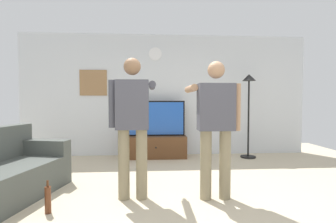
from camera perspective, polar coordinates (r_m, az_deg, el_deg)
ground_plane at (r=3.05m, az=3.10°, el=-21.11°), size 8.40×8.40×0.00m
back_wall at (r=5.74m, az=-0.46°, el=3.71°), size 6.40×0.10×2.70m
tv_stand at (r=5.46m, az=-2.80°, el=-7.99°), size 1.30×0.45×0.47m
television at (r=5.43m, az=-2.82°, el=-1.55°), size 1.25×0.07×0.76m
wall_clock at (r=5.76m, az=-2.89°, el=12.89°), size 0.29×0.03×0.29m
framed_picture at (r=5.82m, az=-16.53°, el=6.26°), size 0.59×0.04×0.56m
floor_lamp at (r=5.66m, az=17.81°, el=2.91°), size 0.32×0.32×1.79m
person_standing_nearer_lamp at (r=3.14m, az=-8.01°, el=-1.83°), size 0.58×0.78×1.74m
person_standing_nearer_couch at (r=3.16m, az=10.68°, el=-2.12°), size 0.62×0.78×1.70m
beverage_bottle at (r=3.16m, az=-25.53°, el=-17.53°), size 0.07×0.07×0.36m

